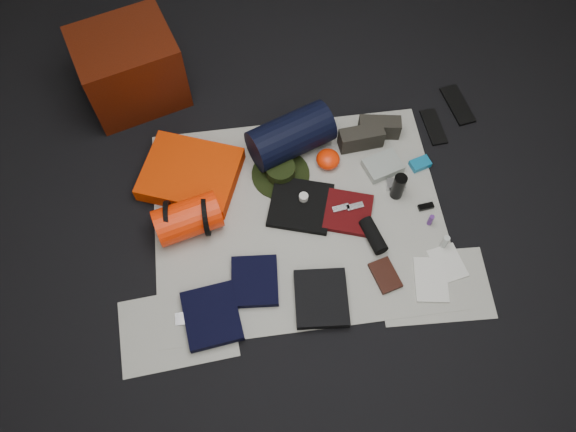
{
  "coord_description": "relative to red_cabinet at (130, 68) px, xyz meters",
  "views": [
    {
      "loc": [
        -0.25,
        -1.41,
        2.79
      ],
      "look_at": [
        -0.07,
        -0.04,
        0.1
      ],
      "focal_mm": 35.0,
      "sensor_mm": 36.0,
      "label": 1
    }
  ],
  "objects": [
    {
      "name": "orange_stuff_sack",
      "position": [
        1.09,
        -0.68,
        -0.18
      ],
      "size": [
        0.18,
        0.18,
        0.09
      ],
      "primitive_type": "ellipsoid",
      "rotation": [
        0.0,
        0.0,
        -0.42
      ],
      "color": "#FE2A04",
      "rests_on": "newspaper_mat"
    },
    {
      "name": "red_cabinet",
      "position": [
        0.0,
        0.0,
        0.0
      ],
      "size": [
        0.67,
        0.61,
        0.47
      ],
      "primitive_type": "cube",
      "rotation": [
        0.0,
        0.0,
        0.3
      ],
      "color": "#441105",
      "rests_on": "floor"
    },
    {
      "name": "speaker",
      "position": [
        1.25,
        -1.19,
        -0.19
      ],
      "size": [
        0.13,
        0.22,
        0.08
      ],
      "primitive_type": "cylinder",
      "rotation": [
        1.57,
        0.0,
        0.27
      ],
      "color": "black",
      "rests_on": "newspaper_mat"
    },
    {
      "name": "navy_duffel",
      "position": [
        0.89,
        -0.54,
        -0.1
      ],
      "size": [
        0.54,
        0.41,
        0.25
      ],
      "primitive_type": "cylinder",
      "rotation": [
        0.0,
        1.57,
        0.37
      ],
      "color": "black",
      "rests_on": "newspaper_mat"
    },
    {
      "name": "boonie_crown",
      "position": [
        0.81,
        -0.72,
        -0.18
      ],
      "size": [
        0.17,
        0.17,
        0.07
      ],
      "primitive_type": "cylinder",
      "color": "black",
      "rests_on": "boonie_brim"
    },
    {
      "name": "flip_flop_left",
      "position": [
        1.77,
        -0.5,
        -0.23
      ],
      "size": [
        0.11,
        0.27,
        0.01
      ],
      "primitive_type": "cube",
      "rotation": [
        0.0,
        0.0,
        0.07
      ],
      "color": "black",
      "rests_on": "floor"
    },
    {
      "name": "floor",
      "position": [
        0.87,
        -1.0,
        -0.24
      ],
      "size": [
        4.5,
        4.5,
        0.02
      ],
      "primitive_type": "cube",
      "color": "black",
      "rests_on": "ground"
    },
    {
      "name": "newspaper_mat",
      "position": [
        0.87,
        -1.0,
        -0.23
      ],
      "size": [
        1.6,
        1.3,
        0.01
      ],
      "primitive_type": "cube",
      "color": "beige",
      "rests_on": "floor"
    },
    {
      "name": "black_tshirt",
      "position": [
        0.89,
        -0.94,
        -0.21
      ],
      "size": [
        0.42,
        0.41,
        0.03
      ],
      "primitive_type": "cube",
      "rotation": [
        0.0,
        0.0,
        -0.31
      ],
      "color": "black",
      "rests_on": "newspaper_mat"
    },
    {
      "name": "toiletry_clear",
      "position": [
        1.62,
        -1.28,
        -0.18
      ],
      "size": [
        0.04,
        0.04,
        0.1
      ],
      "primitive_type": "cylinder",
      "rotation": [
        0.0,
        0.0,
        0.15
      ],
      "color": "#B8BEB9",
      "rests_on": "newspaper_mat"
    },
    {
      "name": "red_shirt",
      "position": [
        1.15,
        -1.02,
        -0.21
      ],
      "size": [
        0.32,
        0.32,
        0.03
      ],
      "primitive_type": "cube",
      "rotation": [
        0.0,
        0.0,
        -0.32
      ],
      "color": "#490809",
      "rests_on": "newspaper_mat"
    },
    {
      "name": "energy_bar_b",
      "position": [
        1.19,
        -1.0,
        -0.19
      ],
      "size": [
        0.1,
        0.05,
        0.01
      ],
      "primitive_type": "cube",
      "rotation": [
        0.0,
        0.0,
        0.14
      ],
      "color": "silver",
      "rests_on": "red_shirt"
    },
    {
      "name": "boonie_brim",
      "position": [
        0.81,
        -0.72,
        -0.22
      ],
      "size": [
        0.42,
        0.42,
        0.01
      ],
      "primitive_type": "cylinder",
      "rotation": [
        0.0,
        0.0,
        0.31
      ],
      "color": "black",
      "rests_on": "newspaper_mat"
    },
    {
      "name": "paperback_book",
      "position": [
        1.28,
        -1.41,
        -0.21
      ],
      "size": [
        0.16,
        0.2,
        0.03
      ],
      "primitive_type": "cube",
      "rotation": [
        0.0,
        0.0,
        0.26
      ],
      "color": "black",
      "rests_on": "newspaper_mat"
    },
    {
      "name": "hiking_boot_left",
      "position": [
        1.31,
        -0.57,
        -0.16
      ],
      "size": [
        0.27,
        0.12,
        0.13
      ],
      "primitive_type": "cube",
      "rotation": [
        0.0,
        0.0,
        0.08
      ],
      "color": "#292720",
      "rests_on": "newspaper_mat"
    },
    {
      "name": "trousers_charcoal",
      "position": [
        0.92,
        -1.5,
        -0.2
      ],
      "size": [
        0.29,
        0.33,
        0.05
      ],
      "primitive_type": "cube",
      "rotation": [
        0.0,
        0.0,
        -0.08
      ],
      "color": "black",
      "rests_on": "newspaper_mat"
    },
    {
      "name": "hiking_boot_right",
      "position": [
        1.43,
        -0.5,
        -0.17
      ],
      "size": [
        0.26,
        0.13,
        0.12
      ],
      "primitive_type": "cube",
      "rotation": [
        0.0,
        0.0,
        -0.17
      ],
      "color": "#292720",
      "rests_on": "newspaper_mat"
    },
    {
      "name": "sack_strap_right",
      "position": [
        0.37,
        -0.99,
        -0.12
      ],
      "size": [
        0.02,
        0.22,
        0.22
      ],
      "primitive_type": "cylinder",
      "rotation": [
        0.0,
        1.57,
        0.0
      ],
      "color": "black",
      "rests_on": "newspaper_mat"
    },
    {
      "name": "sunglasses",
      "position": [
        1.59,
        -1.04,
        -0.22
      ],
      "size": [
        0.09,
        0.04,
        0.02
      ],
      "primitive_type": "cube",
      "rotation": [
        0.0,
        0.0,
        0.11
      ],
      "color": "black",
      "rests_on": "newspaper_mat"
    },
    {
      "name": "trousers_navy_a",
      "position": [
        0.35,
        -1.52,
        -0.2
      ],
      "size": [
        0.31,
        0.34,
        0.05
      ],
      "primitive_type": "cube",
      "rotation": [
        0.0,
        0.0,
        0.12
      ],
      "color": "black",
      "rests_on": "newspaper_mat"
    },
    {
      "name": "energy_bar_a",
      "position": [
        1.11,
        -1.0,
        -0.19
      ],
      "size": [
        0.1,
        0.05,
        0.01
      ],
      "primitive_type": "cube",
      "rotation": [
        0.0,
        0.0,
        0.14
      ],
      "color": "silver",
      "rests_on": "red_shirt"
    },
    {
      "name": "newspaper_sheet_front_right",
      "position": [
        1.52,
        -1.5,
        -0.23
      ],
      "size": [
        0.6,
        0.43,
        0.0
      ],
      "primitive_type": "cube",
      "rotation": [
        0.0,
        0.0,
        -0.05
      ],
      "color": "beige",
      "rests_on": "floor"
    },
    {
      "name": "key_cluster",
      "position": [
        0.2,
        -1.5,
        -0.22
      ],
      "size": [
        0.07,
        0.07,
        0.01
      ],
      "primitive_type": "cube",
      "rotation": [
        0.0,
        0.0,
        -0.01
      ],
      "color": "silver",
      "rests_on": "newspaper_mat"
    },
    {
      "name": "newspaper_sheet_front_left",
      "position": [
        0.17,
        -1.55,
        -0.23
      ],
      "size": [
        0.61,
        0.44,
        0.0
      ],
      "primitive_type": "cube",
      "rotation": [
        0.0,
        0.0,
        0.07
      ],
      "color": "beige",
      "rests_on": "floor"
    },
    {
      "name": "map_printout",
      "position": [
        1.62,
        -1.39,
        -0.22
      ],
      "size": [
        0.19,
        0.23,
        0.01
      ],
      "primitive_type": "cube",
      "rotation": [
        0.0,
        0.0,
        0.19
      ],
      "color": "silver",
      "rests_on": "newspaper_mat"
    },
    {
      "name": "compact_camera",
      "position": [
        1.45,
        -0.88,
        -0.21
      ],
      "size": [
        0.11,
        0.08,
        0.04
      ],
      "primitive_type": "cube",
      "rotation": [
        0.0,
        0.0,
        -0.17
      ],
      "color": "silver",
      "rests_on": "newspaper_mat"
    },
    {
      "name": "stuff_sack",
      "position": [
        0.27,
        -0.99,
        -0.12
      ],
      "size": [
        0.39,
        0.28,
        0.2
      ],
      "primitive_type": "cylinder",
      "rotation": [
        0.0,
        1.57,
        0.25
      ],
      "color": "#FE2A04",
      "rests_on": "newspaper_mat"
    },
    {
      "name": "map_booklet",
      "position": [
        1.51,
        -1.47,
        -0.22
      ],
      "size": [
        0.21,
        0.27,
        0.01
      ],
      "primitive_type": "cube",
      "rotation": [
        0.0,
        0.0,
        -0.16
      ],
      "color": "silver",
      "rests_on": "newspaper_mat"
    },
    {
      "name": "sack_strap_left",
      "position": [
        0.17,
        -0.99,
        -0.12
      ],
      "size": [
        0.02,
        0.22,
        0.22
      ],
      "primitive_type": "cylinder",
      "rotation": [
        0.0,
        1.57,
        0.0
      ],
      "color": "black",
      "rests_on": "newspaper_mat"
    },
    {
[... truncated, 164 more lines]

